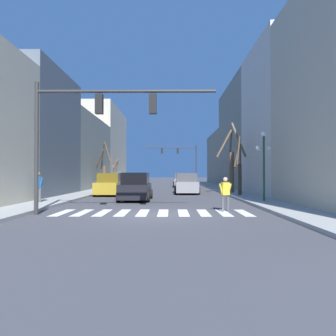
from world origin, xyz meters
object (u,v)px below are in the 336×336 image
at_px(street_tree_right_far, 239,169).
at_px(street_tree_left_far, 104,169).
at_px(car_parked_left_mid, 126,182).
at_px(street_tree_right_near, 117,173).
at_px(car_driving_away_lane, 110,185).
at_px(street_tree_right_mid, 232,162).
at_px(car_parked_right_near, 181,181).
at_px(car_parked_left_near, 136,187).
at_px(car_parked_right_far, 186,184).
at_px(street_lamp_right_corner, 264,151).
at_px(pedestrian_waiting_at_curb, 38,184).
at_px(pedestrian_near_right_corner, 225,191).
at_px(traffic_signal_far, 180,155).
at_px(traffic_signal_near, 92,117).

bearing_deg(street_tree_right_far, street_tree_left_far, 141.51).
distance_m(car_parked_left_mid, street_tree_right_near, 10.64).
bearing_deg(car_driving_away_lane, street_tree_right_mid, -82.87).
relative_size(car_parked_right_near, street_tree_left_far, 0.87).
relative_size(car_parked_left_near, car_parked_right_far, 0.98).
height_order(street_lamp_right_corner, car_driving_away_lane, street_lamp_right_corner).
xyz_separation_m(car_parked_right_near, street_tree_left_far, (-8.26, -7.52, 1.35)).
bearing_deg(street_tree_right_mid, pedestrian_waiting_at_curb, -144.16).
xyz_separation_m(pedestrian_near_right_corner, pedestrian_waiting_at_curb, (-9.94, 3.14, 0.21)).
distance_m(street_lamp_right_corner, street_tree_right_mid, 8.07).
distance_m(pedestrian_waiting_at_curb, street_tree_right_mid, 15.51).
relative_size(car_parked_left_near, street_tree_left_far, 0.93).
height_order(pedestrian_near_right_corner, pedestrian_waiting_at_curb, pedestrian_waiting_at_curb).
distance_m(pedestrian_waiting_at_curb, street_tree_left_far, 15.47).
bearing_deg(pedestrian_waiting_at_curb, car_parked_right_far, -104.58).
bearing_deg(traffic_signal_far, car_parked_right_near, -90.88).
xyz_separation_m(car_parked_right_near, street_tree_right_near, (-8.87, 4.48, 1.00)).
relative_size(street_tree_right_far, street_tree_left_far, 0.90).
xyz_separation_m(pedestrian_waiting_at_curb, street_tree_right_mid, (12.51, 9.04, 1.57)).
bearing_deg(traffic_signal_far, street_lamp_right_corner, -83.43).
relative_size(car_parked_left_mid, car_parked_right_near, 1.07).
relative_size(street_lamp_right_corner, car_parked_right_far, 0.90).
height_order(traffic_signal_far, pedestrian_waiting_at_curb, traffic_signal_far).
bearing_deg(street_lamp_right_corner, pedestrian_near_right_corner, -125.60).
xyz_separation_m(traffic_signal_far, street_lamp_right_corner, (3.94, -34.18, -1.62)).
height_order(traffic_signal_far, street_tree_left_far, traffic_signal_far).
xyz_separation_m(traffic_signal_near, street_tree_right_near, (-4.17, 31.80, -2.35)).
height_order(pedestrian_waiting_at_curb, street_tree_right_far, street_tree_right_far).
relative_size(car_parked_left_mid, pedestrian_waiting_at_curb, 2.69).
height_order(car_parked_right_near, street_tree_right_mid, street_tree_right_mid).
xyz_separation_m(traffic_signal_far, street_tree_right_mid, (3.56, -26.12, -1.99)).
relative_size(traffic_signal_near, street_tree_right_mid, 1.32).
xyz_separation_m(street_lamp_right_corner, pedestrian_near_right_corner, (-2.95, -4.12, -2.15)).
bearing_deg(street_tree_right_near, car_parked_right_far, -63.04).
relative_size(street_lamp_right_corner, street_tree_right_far, 0.95).
distance_m(car_parked_left_near, street_tree_left_far, 13.35).
bearing_deg(street_tree_right_near, street_tree_right_mid, -55.56).
bearing_deg(pedestrian_near_right_corner, car_driving_away_lane, -76.75).
bearing_deg(pedestrian_near_right_corner, street_tree_right_far, -126.35).
bearing_deg(car_parked_right_near, street_tree_right_mid, -164.93).
xyz_separation_m(traffic_signal_far, car_parked_right_near, (-0.19, -12.21, -3.88)).
distance_m(car_parked_left_near, pedestrian_near_right_corner, 7.78).
bearing_deg(street_tree_right_far, street_lamp_right_corner, -85.20).
xyz_separation_m(car_parked_left_near, car_driving_away_lane, (-2.56, 4.81, -0.01)).
xyz_separation_m(car_parked_right_far, pedestrian_waiting_at_curb, (-8.77, -9.99, 0.32)).
distance_m(street_tree_right_far, street_tree_left_far, 15.29).
xyz_separation_m(traffic_signal_far, street_tree_right_far, (3.53, -29.25, -2.64)).
distance_m(car_parked_left_near, car_parked_right_near, 20.29).
xyz_separation_m(car_parked_left_near, street_tree_right_far, (7.34, 2.93, 1.23)).
distance_m(car_parked_left_near, car_parked_left_mid, 14.42).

